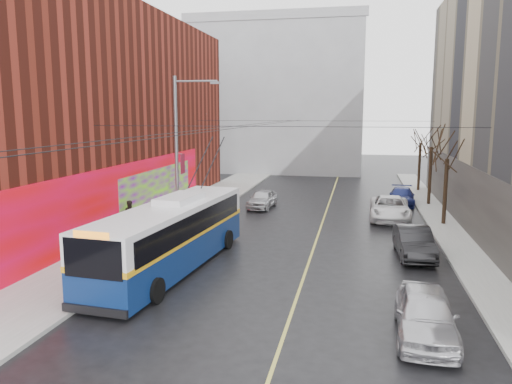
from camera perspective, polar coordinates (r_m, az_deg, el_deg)
ground at (r=18.11m, az=-0.93°, el=-13.73°), size 140.00×140.00×0.00m
sidewalk_left at (r=31.38m, az=-10.49°, el=-3.87°), size 4.00×60.00×0.15m
sidewalk_right at (r=29.62m, az=21.79°, el=-5.15°), size 2.00×60.00×0.15m
lane_line at (r=31.17m, az=7.41°, el=-4.02°), size 0.12×50.00×0.01m
building_left at (r=36.10m, az=-21.56°, el=8.40°), size 12.11×36.00×14.00m
building_far at (r=62.07m, az=2.74°, el=10.90°), size 20.50×12.10×18.00m
streetlight_pole at (r=28.14m, az=-8.77°, el=4.53°), size 2.65×0.60×9.00m
catenary_wires at (r=31.68m, az=0.38°, el=7.67°), size 18.00×60.00×0.22m
tree_near at (r=32.80m, az=21.09°, el=4.89°), size 3.20×3.20×6.40m
tree_mid at (r=39.70m, az=19.49°, el=6.00°), size 3.20×3.20×6.68m
tree_far at (r=46.64m, az=18.33°, el=6.30°), size 3.20×3.20×6.57m
puddle at (r=20.01m, az=-15.40°, el=-11.80°), size 2.36×2.66×0.01m
pigeons_flying at (r=26.55m, az=-1.06°, el=8.67°), size 5.09×2.56×0.38m
trolleybus at (r=22.80m, az=-9.67°, el=-4.85°), size 3.59×12.20×5.71m
parked_car_a at (r=16.95m, az=18.80°, el=-13.07°), size 2.00×4.59×1.54m
parked_car_b at (r=25.73m, az=17.60°, el=-5.50°), size 1.81×4.55×1.47m
parked_car_c at (r=34.19m, az=15.06°, el=-1.79°), size 2.63×5.55×1.53m
parked_car_d at (r=39.74m, az=16.32°, el=-0.51°), size 2.17×4.69×1.33m
following_car at (r=37.00m, az=0.74°, el=-0.79°), size 1.96×4.15×1.37m
pedestrian_a at (r=26.43m, az=-13.28°, el=-4.39°), size 0.61×0.71×1.66m
pedestrian_b at (r=30.53m, az=-14.14°, el=-2.55°), size 1.02×1.07×1.73m
pedestrian_c at (r=32.68m, az=-8.56°, el=-1.74°), size 0.99×1.19×1.60m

